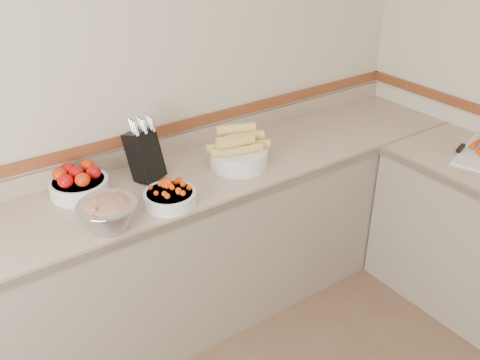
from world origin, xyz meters
TOP-DOWN VIEW (x-y plane):
  - back_wall at (0.00, 2.00)m, footprint 4.00×0.00m
  - counter_back at (0.00, 1.68)m, footprint 4.00×0.65m
  - knife_block at (0.07, 1.80)m, footprint 0.19×0.21m
  - tomato_bowl at (-0.27, 1.84)m, footprint 0.29×0.29m
  - cherry_tomato_bowl at (0.05, 1.50)m, footprint 0.25×0.25m
  - corn_bowl at (0.54, 1.64)m, footprint 0.35×0.31m
  - rhubarb_bowl at (-0.27, 1.47)m, footprint 0.27×0.27m

SIDE VIEW (x-z plane):
  - counter_back at x=0.00m, z-range -0.09..0.99m
  - cherry_tomato_bowl at x=0.05m, z-range 0.88..1.02m
  - tomato_bowl at x=-0.27m, z-range 0.89..1.03m
  - corn_bowl at x=0.54m, z-range 0.86..1.09m
  - rhubarb_bowl at x=-0.27m, z-range 0.90..1.06m
  - knife_block at x=0.07m, z-range 0.87..1.21m
  - back_wall at x=0.00m, z-range -0.70..3.30m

